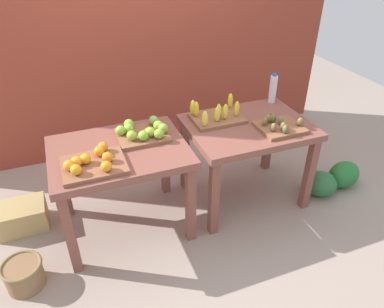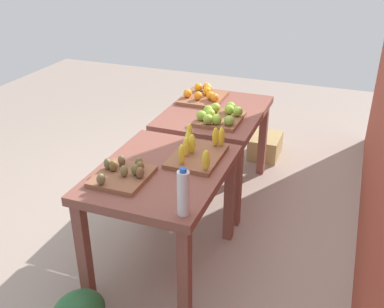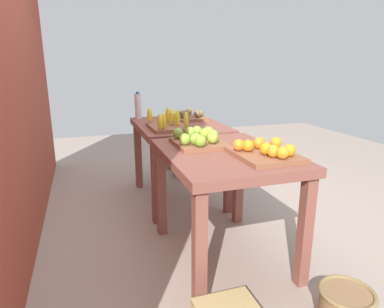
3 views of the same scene
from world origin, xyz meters
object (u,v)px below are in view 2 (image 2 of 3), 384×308
at_px(kiwi_bin, 123,174).
at_px(water_bottle, 183,193).
at_px(banana_crate, 197,152).
at_px(cardboard_produce_box, 265,146).
at_px(wicker_basket, 207,137).
at_px(display_table_right, 162,184).
at_px(apple_bin, 219,116).
at_px(display_table_left, 215,122).
at_px(orange_bin, 203,95).

distance_m(kiwi_bin, water_bottle, 0.55).
xyz_separation_m(banana_crate, cardboard_produce_box, (-1.74, 0.14, -0.72)).
xyz_separation_m(kiwi_bin, cardboard_produce_box, (-2.15, 0.47, -0.70)).
height_order(banana_crate, wicker_basket, banana_crate).
xyz_separation_m(kiwi_bin, wicker_basket, (-2.14, -0.18, -0.70)).
height_order(display_table_right, apple_bin, apple_bin).
height_order(display_table_left, apple_bin, apple_bin).
relative_size(display_table_right, kiwi_bin, 2.82).
relative_size(display_table_right, cardboard_produce_box, 2.60).
xyz_separation_m(orange_bin, cardboard_produce_box, (-0.63, 0.48, -0.71)).
height_order(kiwi_bin, water_bottle, water_bottle).
bearing_deg(display_table_left, water_bottle, 11.84).
relative_size(water_bottle, wicker_basket, 0.97).
distance_m(display_table_right, wicker_basket, 2.05).
bearing_deg(kiwi_bin, cardboard_produce_box, 167.71).
bearing_deg(display_table_left, orange_bin, -139.74).
height_order(display_table_left, cardboard_produce_box, display_table_left).
height_order(display_table_right, banana_crate, banana_crate).
xyz_separation_m(orange_bin, apple_bin, (0.44, 0.29, 0.01)).
xyz_separation_m(apple_bin, banana_crate, (0.67, 0.06, 0.00)).
relative_size(orange_bin, water_bottle, 1.56).
bearing_deg(cardboard_produce_box, wicker_basket, -88.60).
bearing_deg(water_bottle, kiwi_bin, -115.04).
bearing_deg(apple_bin, kiwi_bin, -14.32).
height_order(banana_crate, kiwi_bin, banana_crate).
xyz_separation_m(apple_bin, wicker_basket, (-1.05, -0.46, -0.72)).
bearing_deg(water_bottle, orange_bin, -164.00).
distance_m(display_table_left, water_bottle, 1.60).
relative_size(apple_bin, cardboard_produce_box, 1.07).
relative_size(water_bottle, cardboard_produce_box, 0.70).
bearing_deg(orange_bin, display_table_left, 40.26).
relative_size(orange_bin, kiwi_bin, 1.19).
relative_size(display_table_right, orange_bin, 2.36).
bearing_deg(cardboard_produce_box, display_table_right, -8.70).
xyz_separation_m(wicker_basket, cardboard_produce_box, (-0.02, 0.65, 0.00)).
height_order(display_table_right, cardboard_produce_box, display_table_right).
bearing_deg(kiwi_bin, banana_crate, 141.42).
bearing_deg(banana_crate, display_table_right, -36.10).
bearing_deg(banana_crate, cardboard_produce_box, 175.53).
distance_m(water_bottle, cardboard_produce_box, 2.52).
xyz_separation_m(display_table_left, cardboard_produce_box, (-0.84, 0.30, -0.55)).
xyz_separation_m(orange_bin, water_bottle, (1.76, 0.50, 0.10)).
distance_m(apple_bin, banana_crate, 0.67).
bearing_deg(orange_bin, cardboard_produce_box, 142.63).
distance_m(banana_crate, kiwi_bin, 0.54).
bearing_deg(display_table_left, cardboard_produce_box, 160.37).
distance_m(kiwi_bin, wicker_basket, 2.26).
height_order(orange_bin, apple_bin, apple_bin).
bearing_deg(display_table_right, kiwi_bin, -41.27).
relative_size(orange_bin, banana_crate, 1.00).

